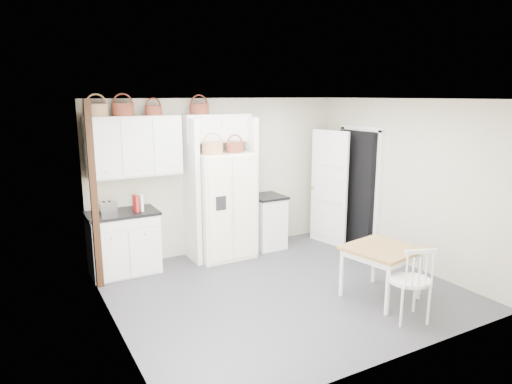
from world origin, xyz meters
TOP-DOWN VIEW (x-y plane):
  - floor at (0.00, 0.00)m, footprint 4.50×4.50m
  - ceiling at (0.00, 0.00)m, footprint 4.50×4.50m
  - wall_back at (0.00, 2.00)m, footprint 4.50×0.00m
  - wall_left at (-2.25, 0.00)m, footprint 0.00×4.00m
  - wall_right at (2.25, 0.00)m, footprint 0.00×4.00m
  - refrigerator at (-0.15, 1.63)m, footprint 0.90×0.73m
  - base_cab_left at (-1.77, 1.70)m, footprint 0.98×0.62m
  - base_cab_right at (0.73, 1.70)m, footprint 0.51×0.61m
  - dining_table at (1.00, -0.83)m, footprint 0.98×0.98m
  - windsor_chair at (0.85, -1.46)m, footprint 0.61×0.58m
  - counter_left at (-1.77, 1.70)m, footprint 1.03×0.66m
  - counter_right at (0.73, 1.70)m, footprint 0.55×0.65m
  - toaster at (-1.97, 1.70)m, footprint 0.28×0.21m
  - cookbook_red at (-1.58, 1.62)m, footprint 0.05×0.17m
  - cookbook_cream at (-1.51, 1.62)m, footprint 0.07×0.18m
  - basket_upper_a at (-2.00, 1.83)m, footprint 0.32×0.32m
  - basket_upper_b at (-1.63, 1.83)m, footprint 0.31×0.31m
  - basket_upper_c at (-1.18, 1.83)m, footprint 0.25×0.25m
  - basket_bridge_a at (-0.44, 1.83)m, footprint 0.30×0.30m
  - basket_fridge_a at (-0.36, 1.53)m, footprint 0.34×0.34m
  - basket_fridge_b at (0.03, 1.53)m, footprint 0.29×0.29m
  - upper_cabinet at (-1.50, 1.83)m, footprint 1.40×0.34m
  - bridge_cabinet at (-0.15, 1.83)m, footprint 1.12×0.34m
  - fridge_panel_left at (-0.66, 1.70)m, footprint 0.08×0.60m
  - fridge_panel_right at (0.36, 1.70)m, footprint 0.08×0.60m
  - trim_post at (-2.20, 1.35)m, footprint 0.09×0.09m
  - doorway_void at (2.16, 1.00)m, footprint 0.18×0.85m
  - door_slab at (1.80, 1.33)m, footprint 0.21×0.79m

SIDE VIEW (x-z plane):
  - floor at x=0.00m, z-range 0.00..0.00m
  - dining_table at x=1.00m, z-range 0.00..0.70m
  - base_cab_right at x=0.73m, z-range 0.00..0.89m
  - base_cab_left at x=-1.77m, z-range 0.00..0.91m
  - windsor_chair at x=0.85m, z-range 0.00..0.99m
  - refrigerator at x=-0.15m, z-range 0.00..1.75m
  - counter_right at x=0.73m, z-range 0.89..0.94m
  - counter_left at x=-1.77m, z-range 0.91..0.95m
  - doorway_void at x=2.16m, z-range 0.00..2.05m
  - door_slab at x=1.80m, z-range 0.00..2.05m
  - toaster at x=-1.97m, z-range 0.95..1.13m
  - cookbook_red at x=-1.58m, z-range 0.95..1.20m
  - cookbook_cream at x=-1.51m, z-range 0.95..1.21m
  - fridge_panel_left at x=-0.66m, z-range 0.00..2.30m
  - fridge_panel_right at x=0.36m, z-range 0.00..2.30m
  - wall_back at x=0.00m, z-range -0.95..3.55m
  - wall_left at x=-2.25m, z-range -0.70..3.30m
  - wall_right at x=2.25m, z-range -0.70..3.30m
  - trim_post at x=-2.20m, z-range 0.00..2.60m
  - basket_fridge_b at x=0.03m, z-range 1.75..1.91m
  - basket_fridge_a at x=-0.36m, z-range 1.75..1.93m
  - upper_cabinet at x=-1.50m, z-range 1.45..2.35m
  - bridge_cabinet at x=-0.15m, z-range 1.90..2.35m
  - basket_upper_c at x=-1.18m, z-range 2.35..2.50m
  - basket_bridge_a at x=-0.44m, z-range 2.35..2.52m
  - basket_upper_a at x=-2.00m, z-range 2.35..2.53m
  - basket_upper_b at x=-1.63m, z-range 2.35..2.54m
  - ceiling at x=0.00m, z-range 2.60..2.60m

